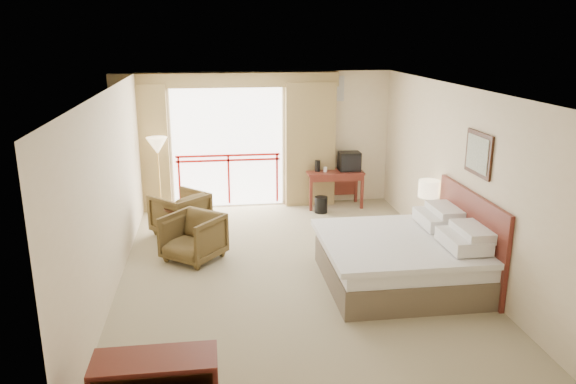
{
  "coord_description": "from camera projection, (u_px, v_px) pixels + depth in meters",
  "views": [
    {
      "loc": [
        -1.11,
        -7.64,
        3.45
      ],
      "look_at": [
        -0.0,
        0.4,
        1.12
      ],
      "focal_mm": 35.0,
      "sensor_mm": 36.0,
      "label": 1
    }
  ],
  "objects": [
    {
      "name": "wall_front",
      "position": [
        352.0,
        294.0,
        4.67
      ],
      "size": [
        5.0,
        0.0,
        5.0
      ],
      "primitive_type": "plane",
      "rotation": [
        -1.57,
        0.0,
        0.0
      ],
      "color": "beige",
      "rests_on": "ground"
    },
    {
      "name": "wall_right",
      "position": [
        458.0,
        178.0,
        8.33
      ],
      "size": [
        0.0,
        7.0,
        7.0
      ],
      "primitive_type": "plane",
      "rotation": [
        1.57,
        0.0,
        -1.57
      ],
      "color": "beige",
      "rests_on": "ground"
    },
    {
      "name": "hvac_vent",
      "position": [
        332.0,
        89.0,
        11.2
      ],
      "size": [
        0.5,
        0.04,
        0.5
      ],
      "primitive_type": "cube",
      "color": "silver",
      "rests_on": "wall_back"
    },
    {
      "name": "armchair_near",
      "position": [
        194.0,
        259.0,
        8.83
      ],
      "size": [
        1.12,
        1.13,
        0.74
      ],
      "primitive_type": "imported",
      "rotation": [
        0.0,
        0.0,
        -0.68
      ],
      "color": "#48391F",
      "rests_on": "floor"
    },
    {
      "name": "framed_art",
      "position": [
        478.0,
        154.0,
        7.62
      ],
      "size": [
        0.04,
        0.72,
        0.6
      ],
      "color": "black",
      "rests_on": "wall_right"
    },
    {
      "name": "coffee_maker",
      "position": [
        318.0,
        166.0,
        11.23
      ],
      "size": [
        0.12,
        0.12,
        0.23
      ],
      "primitive_type": "cylinder",
      "rotation": [
        0.0,
        0.0,
        0.18
      ],
      "color": "black",
      "rests_on": "desk"
    },
    {
      "name": "curtain_right",
      "position": [
        310.0,
        145.0,
        11.33
      ],
      "size": [
        1.0,
        0.26,
        2.5
      ],
      "primitive_type": "cube",
      "color": "olive",
      "rests_on": "wall_back"
    },
    {
      "name": "wastebasket",
      "position": [
        321.0,
        205.0,
        11.06
      ],
      "size": [
        0.3,
        0.3,
        0.32
      ],
      "primitive_type": "cylinder",
      "rotation": [
        0.0,
        0.0,
        0.16
      ],
      "color": "black",
      "rests_on": "floor"
    },
    {
      "name": "floor_lamp",
      "position": [
        157.0,
        149.0,
        10.53
      ],
      "size": [
        0.39,
        0.39,
        1.55
      ],
      "rotation": [
        0.0,
        0.0,
        -0.36
      ],
      "color": "tan",
      "rests_on": "floor"
    },
    {
      "name": "phone",
      "position": [
        429.0,
        218.0,
        8.93
      ],
      "size": [
        0.18,
        0.15,
        0.07
      ],
      "primitive_type": "cube",
      "rotation": [
        0.0,
        0.0,
        -0.16
      ],
      "color": "black",
      "rests_on": "nightstand"
    },
    {
      "name": "cup",
      "position": [
        325.0,
        170.0,
        11.22
      ],
      "size": [
        0.08,
        0.08,
        0.1
      ],
      "primitive_type": "cylinder",
      "rotation": [
        0.0,
        0.0,
        0.16
      ],
      "color": "white",
      "rests_on": "desk"
    },
    {
      "name": "nightstand",
      "position": [
        427.0,
        233.0,
        9.17
      ],
      "size": [
        0.41,
        0.48,
        0.55
      ],
      "primitive_type": "cube",
      "rotation": [
        0.0,
        0.0,
        0.06
      ],
      "color": "#581C16",
      "rests_on": "floor"
    },
    {
      "name": "wall_left",
      "position": [
        112.0,
        191.0,
        7.67
      ],
      "size": [
        0.0,
        7.0,
        7.0
      ],
      "primitive_type": "plane",
      "rotation": [
        1.57,
        0.0,
        1.57
      ],
      "color": "beige",
      "rests_on": "ground"
    },
    {
      "name": "ceiling",
      "position": [
        292.0,
        89.0,
        7.63
      ],
      "size": [
        7.0,
        7.0,
        0.0
      ],
      "primitive_type": "plane",
      "rotation": [
        3.14,
        0.0,
        0.0
      ],
      "color": "white",
      "rests_on": "wall_back"
    },
    {
      "name": "table_lamp",
      "position": [
        429.0,
        189.0,
        9.02
      ],
      "size": [
        0.33,
        0.33,
        0.58
      ],
      "rotation": [
        0.0,
        0.0,
        0.33
      ],
      "color": "tan",
      "rests_on": "nightstand"
    },
    {
      "name": "armchair_far",
      "position": [
        181.0,
        233.0,
        9.95
      ],
      "size": [
        1.15,
        1.16,
        0.75
      ],
      "primitive_type": "imported",
      "rotation": [
        0.0,
        0.0,
        -2.38
      ],
      "color": "#48391F",
      "rests_on": "floor"
    },
    {
      "name": "tv",
      "position": [
        349.0,
        161.0,
        11.29
      ],
      "size": [
        0.42,
        0.34,
        0.38
      ],
      "rotation": [
        0.0,
        0.0,
        -0.1
      ],
      "color": "black",
      "rests_on": "desk"
    },
    {
      "name": "bed",
      "position": [
        403.0,
        258.0,
        7.9
      ],
      "size": [
        2.13,
        2.06,
        0.97
      ],
      "color": "brown",
      "rests_on": "floor"
    },
    {
      "name": "book",
      "position": [
        179.0,
        207.0,
        9.56
      ],
      "size": [
        0.24,
        0.27,
        0.02
      ],
      "primitive_type": "imported",
      "rotation": [
        0.0,
        0.0,
        0.44
      ],
      "color": "white",
      "rests_on": "side_table"
    },
    {
      "name": "valance",
      "position": [
        226.0,
        80.0,
        10.78
      ],
      "size": [
        4.4,
        0.22,
        0.28
      ],
      "primitive_type": "cube",
      "color": "olive",
      "rests_on": "wall_back"
    },
    {
      "name": "balcony_door",
      "position": [
        228.0,
        148.0,
        11.25
      ],
      "size": [
        2.4,
        0.0,
        2.4
      ],
      "primitive_type": "plane",
      "rotation": [
        1.57,
        0.0,
        0.0
      ],
      "color": "white",
      "rests_on": "wall_back"
    },
    {
      "name": "wall_back",
      "position": [
        267.0,
        139.0,
        11.33
      ],
      "size": [
        5.0,
        0.0,
        5.0
      ],
      "primitive_type": "plane",
      "rotation": [
        1.57,
        0.0,
        0.0
      ],
      "color": "beige",
      "rests_on": "ground"
    },
    {
      "name": "desk",
      "position": [
        334.0,
        178.0,
        11.4
      ],
      "size": [
        1.14,
        0.55,
        0.74
      ],
      "rotation": [
        0.0,
        0.0,
        0.06
      ],
      "color": "#581C16",
      "rests_on": "floor"
    },
    {
      "name": "side_table",
      "position": [
        180.0,
        217.0,
        9.61
      ],
      "size": [
        0.52,
        0.52,
        0.57
      ],
      "rotation": [
        0.0,
        0.0,
        -0.21
      ],
      "color": "black",
      "rests_on": "floor"
    },
    {
      "name": "headboard",
      "position": [
        470.0,
        237.0,
        7.95
      ],
      "size": [
        0.06,
        2.1,
        1.3
      ],
      "primitive_type": "cube",
      "color": "#581C16",
      "rests_on": "wall_right"
    },
    {
      "name": "floor",
      "position": [
        292.0,
        272.0,
        8.37
      ],
      "size": [
        7.0,
        7.0,
        0.0
      ],
      "primitive_type": "plane",
      "color": "#998D6A",
      "rests_on": "ground"
    },
    {
      "name": "curtain_left",
      "position": [
        143.0,
        149.0,
        10.9
      ],
      "size": [
        1.0,
        0.26,
        2.5
      ],
      "primitive_type": "cube",
      "color": "olive",
      "rests_on": "wall_back"
    },
    {
      "name": "balcony_railing",
      "position": [
        228.0,
        167.0,
        11.34
      ],
      "size": [
        2.09,
        0.03,
        1.02
      ],
      "color": "red",
      "rests_on": "wall_back"
    }
  ]
}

